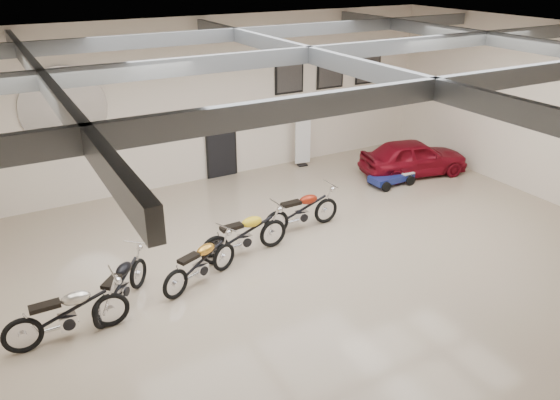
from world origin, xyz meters
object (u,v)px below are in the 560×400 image
motorcycle_red (302,210)px  vintage_car (414,157)px  motorcycle_silver (66,313)px  motorcycle_gold (200,262)px  motorcycle_black (121,283)px  motorcycle_yellow (245,233)px  banner_stand (303,138)px  go_kart (395,174)px

motorcycle_red → vintage_car: size_ratio=0.62×
motorcycle_silver → vintage_car: bearing=16.0°
motorcycle_gold → vintage_car: bearing=-4.1°
motorcycle_black → motorcycle_gold: size_ratio=0.99×
vintage_car → motorcycle_silver: bearing=118.7°
vintage_car → motorcycle_yellow: bearing=118.8°
motorcycle_silver → vintage_car: size_ratio=0.64×
vintage_car → motorcycle_red: bearing=119.4°
banner_stand → motorcycle_gold: size_ratio=0.97×
motorcycle_gold → go_kart: bearing=-4.2°
motorcycle_gold → motorcycle_red: size_ratio=0.94×
banner_stand → motorcycle_gold: banner_stand is taller
motorcycle_gold → vintage_car: size_ratio=0.59×
motorcycle_red → banner_stand: bearing=57.3°
motorcycle_silver → motorcycle_black: 1.27m
motorcycle_gold → motorcycle_red: motorcycle_red is taller
motorcycle_gold → go_kart: 7.81m
motorcycle_silver → motorcycle_red: 6.34m
motorcycle_silver → motorcycle_red: size_ratio=1.03×
banner_stand → vintage_car: banner_stand is taller
vintage_car → go_kart: bearing=121.2°
banner_stand → vintage_car: 3.69m
motorcycle_yellow → vintage_car: 7.41m
motorcycle_yellow → motorcycle_red: 1.95m
motorcycle_black → motorcycle_yellow: 3.15m
motorcycle_silver → motorcycle_yellow: (4.22, 1.23, -0.00)m
motorcycle_red → vintage_car: 5.46m
motorcycle_yellow → go_kart: motorcycle_yellow is taller
motorcycle_black → motorcycle_gold: 1.71m
banner_stand → motorcycle_red: (-2.50, -4.06, -0.43)m
motorcycle_black → vintage_car: bearing=-31.7°
motorcycle_black → vintage_car: vintage_car is taller
motorcycle_yellow → go_kart: (6.06, 1.75, -0.26)m
motorcycle_black → go_kart: size_ratio=1.16×
motorcycle_red → go_kart: bearing=15.5°
banner_stand → motorcycle_gold: bearing=-130.4°
vintage_car → banner_stand: bearing=60.2°
motorcycle_silver → vintage_car: vintage_car is taller
banner_stand → motorcycle_black: banner_stand is taller
motorcycle_gold → go_kart: size_ratio=1.17×
motorcycle_gold → vintage_car: 8.91m
motorcycle_yellow → motorcycle_silver: bearing=-166.9°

